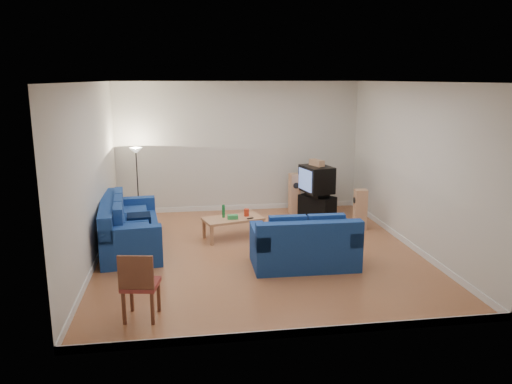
{
  "coord_description": "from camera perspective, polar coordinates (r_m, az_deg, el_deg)",
  "views": [
    {
      "loc": [
        -1.41,
        -8.96,
        3.26
      ],
      "look_at": [
        0.0,
        0.4,
        1.1
      ],
      "focal_mm": 35.0,
      "sensor_mm": 36.0,
      "label": 1
    }
  ],
  "objects": [
    {
      "name": "red_canister",
      "position": [
        10.46,
        -1.1,
        -2.36
      ],
      "size": [
        0.12,
        0.12,
        0.15
      ],
      "primitive_type": "cylinder",
      "rotation": [
        0.0,
        0.0,
        -0.09
      ],
      "color": "red",
      "rests_on": "coffee_table"
    },
    {
      "name": "sofa_loveseat",
      "position": [
        8.88,
        5.6,
        -6.36
      ],
      "size": [
        1.85,
        1.05,
        0.91
      ],
      "rotation": [
        0.0,
        0.0,
        -0.02
      ],
      "color": "navy",
      "rests_on": "ground"
    },
    {
      "name": "av_receiver",
      "position": [
        12.0,
        7.02,
        -0.22
      ],
      "size": [
        0.55,
        0.59,
        0.11
      ],
      "primitive_type": "cube",
      "rotation": [
        0.0,
        0.0,
        -1.12
      ],
      "color": "black",
      "rests_on": "tv_stand"
    },
    {
      "name": "speaker_left",
      "position": [
        12.28,
        4.4,
        -0.18
      ],
      "size": [
        0.25,
        0.32,
        0.99
      ],
      "rotation": [
        0.0,
        0.0,
        0.06
      ],
      "color": "tan",
      "rests_on": "ground"
    },
    {
      "name": "bottle",
      "position": [
        10.36,
        -3.73,
        -2.2
      ],
      "size": [
        0.08,
        0.08,
        0.27
      ],
      "primitive_type": "cylinder",
      "rotation": [
        0.0,
        0.0,
        0.36
      ],
      "color": "#197233",
      "rests_on": "coffee_table"
    },
    {
      "name": "room",
      "position": [
        9.23,
        0.37,
        2.14
      ],
      "size": [
        6.01,
        6.51,
        3.21
      ],
      "color": "brown",
      "rests_on": "ground"
    },
    {
      "name": "floor_lamp",
      "position": [
        11.85,
        -13.52,
        3.53
      ],
      "size": [
        0.29,
        0.29,
        1.71
      ],
      "color": "black",
      "rests_on": "ground"
    },
    {
      "name": "coffee_table",
      "position": [
        10.38,
        -2.65,
        -3.24
      ],
      "size": [
        1.33,
        0.9,
        0.44
      ],
      "rotation": [
        0.0,
        0.0,
        0.27
      ],
      "color": "tan",
      "rests_on": "ground"
    },
    {
      "name": "tv_stand",
      "position": [
        12.12,
        7.0,
        -1.6
      ],
      "size": [
        0.87,
        0.95,
        0.51
      ],
      "primitive_type": "cube",
      "rotation": [
        0.0,
        0.0,
        -0.93
      ],
      "color": "black",
      "rests_on": "ground"
    },
    {
      "name": "sofa_three_seat",
      "position": [
        10.11,
        -14.53,
        -4.26
      ],
      "size": [
        1.32,
        2.58,
        0.96
      ],
      "rotation": [
        0.0,
        0.0,
        -1.47
      ],
      "color": "navy",
      "rests_on": "ground"
    },
    {
      "name": "centre_speaker",
      "position": [
        11.9,
        6.95,
        3.34
      ],
      "size": [
        0.3,
        0.44,
        0.14
      ],
      "primitive_type": "cube",
      "rotation": [
        0.0,
        0.0,
        -1.2
      ],
      "color": "tan",
      "rests_on": "television"
    },
    {
      "name": "speaker_right",
      "position": [
        11.17,
        11.82,
        -1.98
      ],
      "size": [
        0.29,
        0.23,
        0.9
      ],
      "rotation": [
        0.0,
        0.0,
        -1.64
      ],
      "color": "tan",
      "rests_on": "ground"
    },
    {
      "name": "dining_chair",
      "position": [
        7.06,
        -13.21,
        -10.06
      ],
      "size": [
        0.55,
        0.55,
        0.99
      ],
      "rotation": [
        0.0,
        0.0,
        -0.18
      ],
      "color": "brown",
      "rests_on": "ground"
    },
    {
      "name": "remote",
      "position": [
        10.28,
        -0.66,
        -3.02
      ],
      "size": [
        0.14,
        0.11,
        0.02
      ],
      "primitive_type": "cube",
      "rotation": [
        0.0,
        0.0,
        0.53
      ],
      "color": "black",
      "rests_on": "coffee_table"
    },
    {
      "name": "television",
      "position": [
        11.91,
        6.91,
        1.48
      ],
      "size": [
        0.75,
        0.91,
        0.62
      ],
      "rotation": [
        0.0,
        0.0,
        -1.35
      ],
      "color": "black",
      "rests_on": "av_receiver"
    },
    {
      "name": "tissue_box",
      "position": [
        10.26,
        -2.68,
        -2.87
      ],
      "size": [
        0.21,
        0.12,
        0.09
      ],
      "primitive_type": "cube",
      "rotation": [
        0.0,
        0.0,
        -0.02
      ],
      "color": "green",
      "rests_on": "coffee_table"
    }
  ]
}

